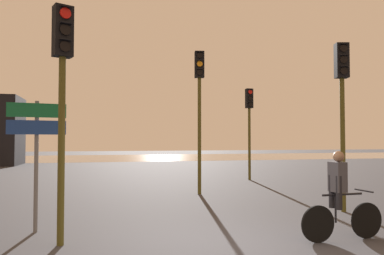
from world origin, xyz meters
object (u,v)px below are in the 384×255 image
object	(u,v)px
traffic_light_far_right	(249,116)
cyclist	(339,195)
traffic_light_center	(199,95)
traffic_light_near_left	(62,77)
direction_sign_post	(37,141)
traffic_light_near_right	(342,94)

from	to	relation	value
traffic_light_far_right	cyclist	bearing A→B (deg)	76.19
traffic_light_far_right	traffic_light_center	distance (m)	5.19
traffic_light_near_left	direction_sign_post	bearing A→B (deg)	-84.42
traffic_light_center	direction_sign_post	xyz separation A→B (m)	(-4.51, -4.30, -1.56)
traffic_light_near_right	direction_sign_post	bearing A→B (deg)	16.97
cyclist	direction_sign_post	bearing A→B (deg)	-112.91
traffic_light_near_right	traffic_light_center	distance (m)	4.78
traffic_light_center	cyclist	size ratio (longest dim) A/B	2.84
traffic_light_near_left	traffic_light_center	world-z (taller)	traffic_light_center
traffic_light_near_right	traffic_light_far_right	size ratio (longest dim) A/B	1.03
traffic_light_center	traffic_light_far_right	bearing A→B (deg)	-122.09
traffic_light_near_right	traffic_light_far_right	distance (m)	7.79
traffic_light_far_right	cyclist	xyz separation A→B (m)	(-2.50, -10.15, -2.12)
cyclist	traffic_light_near_right	bearing A→B (deg)	139.78
traffic_light_near_left	traffic_light_center	size ratio (longest dim) A/B	0.86
direction_sign_post	cyclist	world-z (taller)	direction_sign_post
traffic_light_far_right	cyclist	size ratio (longest dim) A/B	2.46
traffic_light_near_right	direction_sign_post	world-z (taller)	traffic_light_near_right
traffic_light_far_right	traffic_light_near_right	bearing A→B (deg)	85.01
traffic_light_near_left	traffic_light_center	bearing A→B (deg)	-148.57
traffic_light_near_right	traffic_light_far_right	bearing A→B (deg)	-81.31
traffic_light_far_right	direction_sign_post	bearing A→B (deg)	45.84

